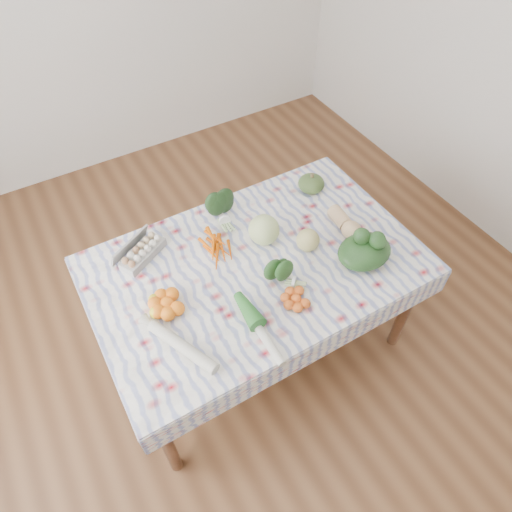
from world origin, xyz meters
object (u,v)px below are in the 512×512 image
butternut_squash (345,222)px  grapefruit (308,240)px  kabocha_squash (311,183)px  cabbage (264,230)px  dining_table (256,274)px  egg_carton (143,253)px

butternut_squash → grapefruit: (-0.25, -0.01, 0.01)m
butternut_squash → kabocha_squash: bearing=91.0°
cabbage → grapefruit: bearing=-43.4°
dining_table → butternut_squash: butternut_squash is taller
grapefruit → dining_table: bearing=171.4°
cabbage → grapefruit: size_ratio=1.35×
cabbage → kabocha_squash: bearing=24.9°
egg_carton → butternut_squash: bearing=-48.1°
egg_carton → cabbage: bearing=-48.2°
cabbage → butternut_squash: 0.45m
cabbage → butternut_squash: size_ratio=0.72×
kabocha_squash → butternut_squash: (-0.02, -0.35, 0.00)m
egg_carton → butternut_squash: 1.07m
egg_carton → kabocha_squash: bearing=-28.9°
egg_carton → butternut_squash: (1.01, -0.36, 0.02)m
kabocha_squash → dining_table: bearing=-150.1°
butternut_squash → grapefruit: size_ratio=1.89×
egg_carton → grapefruit: (0.76, -0.37, 0.03)m
egg_carton → kabocha_squash: size_ratio=1.70×
grapefruit → egg_carton: bearing=154.1°
egg_carton → kabocha_squash: (1.03, -0.00, 0.02)m
dining_table → cabbage: size_ratio=9.82×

